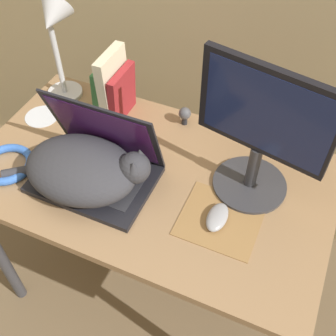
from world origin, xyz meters
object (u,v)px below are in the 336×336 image
object	(u,v)px
book_row	(113,89)
computer_mouse	(217,217)
cd_disc	(42,116)
desk_lamp	(55,35)
cable_coil	(7,164)
webcam	(185,114)
external_monitor	(261,132)
cat	(84,169)
laptop	(97,164)

from	to	relation	value
book_row	computer_mouse	bearing A→B (deg)	-31.36
book_row	cd_disc	xyz separation A→B (m)	(-0.23, -0.13, -0.11)
computer_mouse	book_row	xyz separation A→B (m)	(-0.49, 0.30, 0.09)
computer_mouse	desk_lamp	world-z (taller)	desk_lamp
book_row	cable_coil	world-z (taller)	book_row
desk_lamp	webcam	world-z (taller)	desk_lamp
external_monitor	computer_mouse	size ratio (longest dim) A/B	4.11
external_monitor	book_row	bearing A→B (deg)	165.86
external_monitor	webcam	world-z (taller)	external_monitor
webcam	cd_disc	distance (m)	0.52
external_monitor	book_row	xyz separation A→B (m)	(-0.54, 0.14, -0.12)
cd_disc	computer_mouse	bearing A→B (deg)	-13.33
cable_coil	cd_disc	size ratio (longest dim) A/B	1.44
cable_coil	cat	bearing A→B (deg)	8.21
cable_coil	cd_disc	xyz separation A→B (m)	(-0.04, 0.25, -0.01)
cat	cable_coil	distance (m)	0.28
laptop	cd_disc	bearing A→B (deg)	154.30
external_monitor	cd_disc	distance (m)	0.81
external_monitor	book_row	size ratio (longest dim) A/B	1.74
laptop	external_monitor	world-z (taller)	external_monitor
external_monitor	book_row	distance (m)	0.57
external_monitor	webcam	bearing A→B (deg)	147.99
cable_coil	external_monitor	bearing A→B (deg)	18.09
cable_coil	webcam	bearing A→B (deg)	43.71
laptop	external_monitor	size ratio (longest dim) A/B	0.84
cat	book_row	distance (m)	0.35
cable_coil	webcam	world-z (taller)	webcam
cable_coil	cd_disc	distance (m)	0.25
laptop	cat	world-z (taller)	laptop
computer_mouse	cable_coil	distance (m)	0.69
external_monitor	cable_coil	xyz separation A→B (m)	(-0.73, -0.24, -0.22)
external_monitor	book_row	world-z (taller)	external_monitor
book_row	webcam	xyz separation A→B (m)	(0.25, 0.05, -0.06)
external_monitor	cable_coil	distance (m)	0.80
laptop	external_monitor	xyz separation A→B (m)	(0.45, 0.15, 0.18)
cable_coil	computer_mouse	bearing A→B (deg)	6.25
computer_mouse	cd_disc	bearing A→B (deg)	166.67
computer_mouse	cable_coil	size ratio (longest dim) A/B	0.61
cat	cd_disc	xyz separation A→B (m)	(-0.32, 0.21, -0.07)
laptop	book_row	bearing A→B (deg)	108.37
book_row	external_monitor	bearing A→B (deg)	-14.14
webcam	book_row	bearing A→B (deg)	-169.60
cat	webcam	xyz separation A→B (m)	(0.17, 0.38, -0.03)
cat	book_row	xyz separation A→B (m)	(-0.08, 0.34, 0.03)
external_monitor	cd_disc	size ratio (longest dim) A/B	3.59
external_monitor	cd_disc	xyz separation A→B (m)	(-0.77, 0.01, -0.23)
book_row	desk_lamp	size ratio (longest dim) A/B	0.60
desk_lamp	webcam	size ratio (longest dim) A/B	6.07
cat	computer_mouse	xyz separation A→B (m)	(0.41, 0.04, -0.06)
computer_mouse	cd_disc	size ratio (longest dim) A/B	0.87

